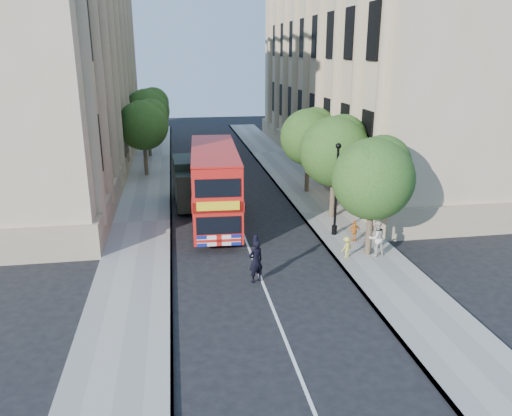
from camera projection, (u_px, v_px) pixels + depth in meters
name	position (u px, v px, depth m)	size (l,w,h in m)	color
ground	(266.00, 291.00, 21.59)	(120.00, 120.00, 0.00)	black
pavement_right	(326.00, 213.00, 31.88)	(3.50, 80.00, 0.12)	gray
pavement_left	(142.00, 222.00, 30.09)	(3.50, 80.00, 0.12)	gray
building_right	(372.00, 62.00, 43.61)	(12.00, 38.00, 18.00)	tan
building_left	(40.00, 63.00, 39.32)	(12.00, 38.00, 18.00)	tan
tree_right_near	(374.00, 174.00, 24.07)	(4.00, 4.00, 6.08)	#473828
tree_right_mid	(335.00, 148.00, 29.66)	(4.20, 4.20, 6.37)	#473828
tree_right_far	(309.00, 134.00, 35.35)	(4.00, 4.00, 6.15)	#473828
tree_left_far	(144.00, 122.00, 40.06)	(4.00, 4.00, 6.30)	#473828
tree_left_back	(148.00, 108.00, 47.51)	(4.20, 4.20, 6.65)	#473828
lamp_post	(336.00, 193.00, 27.26)	(0.32, 0.32, 5.16)	black
double_decker_bus	(215.00, 184.00, 29.33)	(3.04, 9.84, 4.49)	#B5120C
box_van	(192.00, 184.00, 33.01)	(2.44, 5.52, 3.10)	black
police_constable	(256.00, 261.00, 22.19)	(0.73, 0.48, 2.00)	black
woman_pedestrian	(376.00, 238.00, 24.82)	(0.90, 0.70, 1.86)	beige
child_a	(354.00, 231.00, 26.77)	(0.69, 0.29, 1.18)	orange
child_b	(347.00, 247.00, 24.70)	(0.69, 0.40, 1.07)	#DED04B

